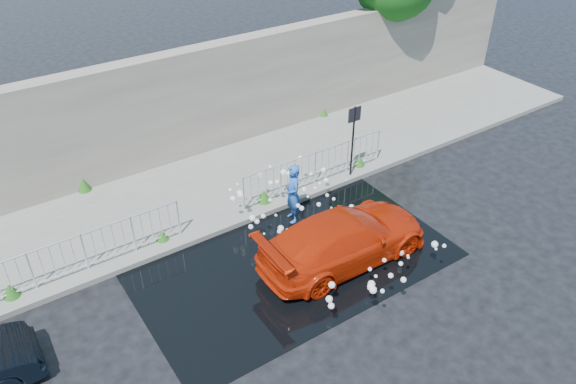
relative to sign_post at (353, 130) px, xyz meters
name	(u,v)px	position (x,y,z in m)	size (l,w,h in m)	color
ground	(296,288)	(-4.20, -3.10, -1.72)	(90.00, 90.00, 0.00)	black
pavement	(203,190)	(-4.20, 1.90, -1.65)	(30.00, 4.00, 0.15)	slate
curb	(235,223)	(-4.20, -0.10, -1.64)	(30.00, 0.25, 0.16)	slate
retaining_wall	(166,109)	(-4.20, 4.10, 0.18)	(30.00, 0.60, 3.50)	#676057
puddle	(290,258)	(-3.70, -2.10, -1.72)	(8.00, 5.00, 0.01)	black
sign_post	(353,130)	(0.00, 0.00, 0.00)	(0.45, 0.06, 2.50)	black
railing_left	(84,250)	(-8.20, 0.25, -0.99)	(5.05, 0.05, 1.10)	silver
railing_right	(315,167)	(-1.20, 0.25, -0.99)	(5.05, 0.05, 1.10)	silver
weeds	(199,194)	(-4.52, 1.46, -1.39)	(12.17, 3.93, 0.42)	#1A4E14
water_spray	(318,223)	(-2.79, -2.04, -1.00)	(3.66, 5.75, 1.11)	white
red_car	(344,238)	(-2.56, -2.87, -1.05)	(1.89, 4.64, 1.35)	#B92107
person	(293,194)	(-2.70, -0.75, -0.83)	(0.65, 0.43, 1.78)	#2354B0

